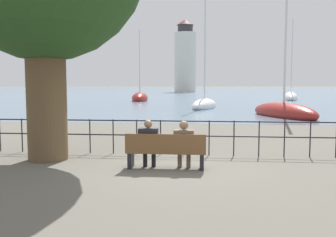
% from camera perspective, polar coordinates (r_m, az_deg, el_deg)
% --- Properties ---
extents(ground_plane, '(1000.00, 1000.00, 0.00)m').
position_cam_1_polar(ground_plane, '(9.52, -0.30, -7.61)').
color(ground_plane, '#605B51').
extents(harbor_water, '(600.00, 300.00, 0.01)m').
position_cam_1_polar(harbor_water, '(169.92, 5.42, 4.49)').
color(harbor_water, slate).
rests_on(harbor_water, ground_plane).
extents(park_bench, '(2.00, 0.45, 0.90)m').
position_cam_1_polar(park_bench, '(9.37, -0.35, -5.07)').
color(park_bench, brown).
rests_on(park_bench, ground_plane).
extents(seated_person_left, '(0.49, 0.35, 1.23)m').
position_cam_1_polar(seated_person_left, '(9.46, -2.99, -3.52)').
color(seated_person_left, black).
rests_on(seated_person_left, ground_plane).
extents(seated_person_right, '(0.50, 0.35, 1.22)m').
position_cam_1_polar(seated_person_right, '(9.37, 2.43, -3.62)').
color(seated_person_right, brown).
rests_on(seated_person_right, ground_plane).
extents(promenade_railing, '(12.45, 0.04, 1.05)m').
position_cam_1_polar(promenade_railing, '(11.24, 0.70, -2.03)').
color(promenade_railing, black).
rests_on(promenade_railing, ground_plane).
extents(sailboat_1, '(2.96, 6.10, 11.59)m').
position_cam_1_polar(sailboat_1, '(33.23, 5.57, 2.15)').
color(sailboat_1, white).
rests_on(sailboat_1, ground_plane).
extents(sailboat_2, '(2.37, 5.20, 9.47)m').
position_cam_1_polar(sailboat_2, '(47.93, -4.32, 3.12)').
color(sailboat_2, maroon).
rests_on(sailboat_2, ground_plane).
extents(sailboat_3, '(4.26, 6.89, 11.81)m').
position_cam_1_polar(sailboat_3, '(25.59, 17.20, 1.01)').
color(sailboat_3, maroon).
rests_on(sailboat_3, ground_plane).
extents(sailboat_4, '(3.19, 7.52, 11.37)m').
position_cam_1_polar(sailboat_4, '(53.95, 18.18, 3.11)').
color(sailboat_4, white).
rests_on(sailboat_4, ground_plane).
extents(harbor_lighthouse, '(5.81, 5.81, 19.53)m').
position_cam_1_polar(harbor_lighthouse, '(102.68, 2.63, 9.11)').
color(harbor_lighthouse, silver).
rests_on(harbor_lighthouse, ground_plane).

